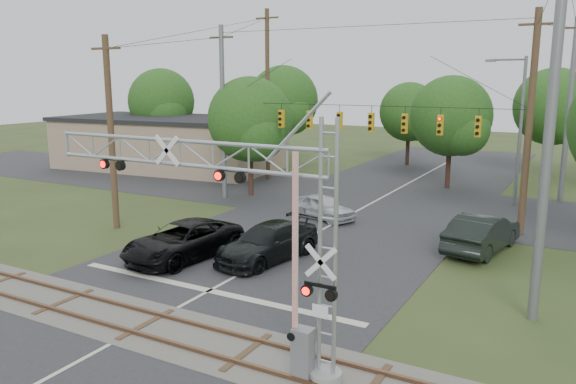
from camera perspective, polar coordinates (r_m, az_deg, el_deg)
The scene contains 14 objects.
ground at distance 18.56m, azimuth -18.55°, elevation -15.02°, with size 160.00×160.00×0.00m, color #303F1D.
road_main at distance 25.77m, azimuth -1.95°, elevation -6.80°, with size 14.00×90.00×0.02m, color #252527.
road_cross at distance 38.05m, azimuth 8.91°, elevation -0.91°, with size 90.00×12.00×0.02m, color #252527.
railroad_track at distance 19.80m, azimuth -14.21°, elevation -12.93°, with size 90.00×3.20×0.17m.
crossing_gantry at distance 15.83m, azimuth -5.83°, elevation -2.09°, with size 10.08×0.92×7.16m.
traffic_signal_span at distance 33.21m, azimuth 8.22°, elevation 7.27°, with size 19.34×0.36×11.50m.
pickup_black at distance 26.09m, azimuth -10.61°, elevation -4.88°, with size 2.76×6.00×1.67m, color black.
car_dark at distance 25.46m, azimuth -2.02°, elevation -5.13°, with size 2.28×5.62×1.63m, color black.
sedan_silver at distance 32.85m, azimuth 3.62°, elevation -1.52°, with size 1.68×4.17×1.42m, color #B0B3B8.
suv_dark at distance 28.22m, azimuth 19.12°, elevation -3.93°, with size 1.91×5.47×1.80m, color black.
commercial_building at distance 52.51m, azimuth -11.95°, elevation 4.95°, with size 20.74×11.93×4.66m.
streetlight at distance 38.75m, azimuth 22.30°, elevation 6.49°, with size 2.52×0.26×9.45m.
utility_poles at distance 35.21m, azimuth 13.08°, elevation 7.92°, with size 25.99×27.59×13.35m.
treeline at distance 45.23m, azimuth 12.60°, elevation 8.00°, with size 56.34×27.89×9.33m.
Camera 1 is at (12.58, -10.98, 8.10)m, focal length 35.00 mm.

